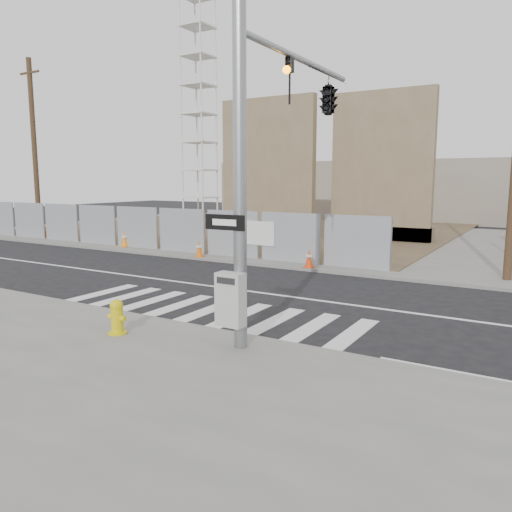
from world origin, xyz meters
The scene contains 13 objects.
ground centered at (0.00, 0.00, 0.00)m, with size 100.00×100.00×0.00m, color black.
sidewalk_far centered at (0.00, 14.00, 0.06)m, with size 50.00×20.00×0.12m, color slate.
signal_pole centered at (2.49, -2.05, 4.78)m, with size 0.96×5.87×7.00m.
chain_link_fence centered at (-10.00, 5.00, 1.12)m, with size 24.60×0.04×2.00m, color gray.
concrete_wall_left centered at (-7.00, 13.08, 3.38)m, with size 6.00×1.30×8.00m.
concrete_wall_right centered at (-0.50, 14.08, 3.38)m, with size 5.50×1.30×8.00m.
crane_tower centered at (-15.00, 17.00, 9.02)m, with size 2.60×2.60×18.15m.
utility_pole_left centered at (-18.00, 5.50, 5.20)m, with size 1.60×0.28×10.00m.
fire_hydrant centered at (-0.27, -5.44, 0.50)m, with size 0.47×0.43×0.76m.
traffic_cone_a centered at (-17.44, 5.45, 0.44)m, with size 0.36×0.36×0.66m.
traffic_cone_b centered at (-10.62, 4.97, 0.49)m, with size 0.43×0.43×0.77m.
traffic_cone_c centered at (-5.40, 4.22, 0.46)m, with size 0.46×0.46×0.70m.
traffic_cone_d centered at (-0.18, 4.22, 0.46)m, with size 0.36×0.36×0.70m.
Camera 1 is at (7.68, -12.88, 3.44)m, focal length 35.00 mm.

